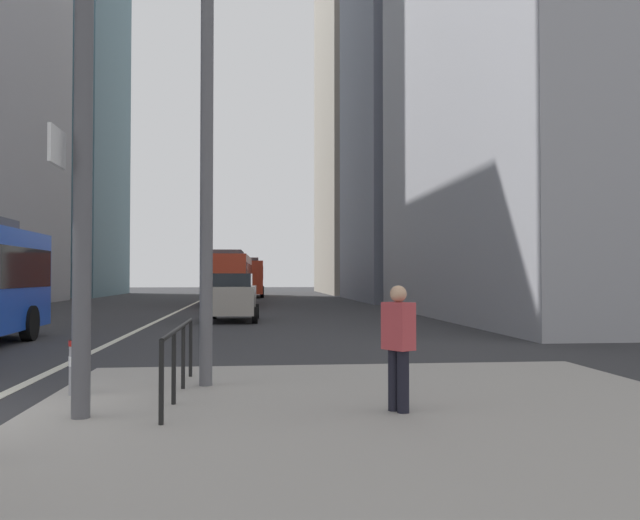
% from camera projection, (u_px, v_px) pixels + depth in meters
% --- Properties ---
extents(ground_plane, '(160.00, 160.00, 0.00)m').
position_uv_depth(ground_plane, '(161.00, 319.00, 27.77)').
color(ground_plane, '#303033').
extents(median_island, '(9.00, 10.00, 0.15)m').
position_uv_depth(median_island, '(399.00, 430.00, 7.46)').
color(median_island, gray).
rests_on(median_island, ground).
extents(lane_centre_line, '(0.20, 80.00, 0.01)m').
position_uv_depth(lane_centre_line, '(185.00, 308.00, 37.71)').
color(lane_centre_line, beige).
rests_on(lane_centre_line, ground).
extents(office_tower_left_far, '(13.49, 16.25, 53.69)m').
position_uv_depth(office_tower_left_far, '(43.00, 13.00, 62.06)').
color(office_tower_left_far, slate).
rests_on(office_tower_left_far, ground).
extents(office_tower_right_mid, '(10.83, 16.17, 30.42)m').
position_uv_depth(office_tower_right_mid, '(423.00, 104.00, 50.51)').
color(office_tower_right_mid, slate).
rests_on(office_tower_right_mid, ground).
extents(office_tower_right_far, '(11.10, 19.66, 37.51)m').
position_uv_depth(office_tower_right_far, '(373.00, 121.00, 71.18)').
color(office_tower_right_far, gray).
rests_on(office_tower_right_far, ground).
extents(city_bus_red_receding, '(2.93, 11.76, 3.40)m').
position_uv_depth(city_bus_red_receding, '(230.00, 276.00, 42.09)').
color(city_bus_red_receding, red).
rests_on(city_bus_red_receding, ground).
extents(city_bus_red_distant, '(2.75, 10.80, 3.40)m').
position_uv_depth(city_bus_red_distant, '(248.00, 276.00, 58.19)').
color(city_bus_red_distant, red).
rests_on(city_bus_red_distant, ground).
extents(car_receding_near, '(2.14, 4.23, 1.94)m').
position_uv_depth(car_receding_near, '(233.00, 297.00, 26.56)').
color(car_receding_near, '#B2A899').
rests_on(car_receding_near, ground).
extents(street_lamp_post, '(5.50, 0.32, 8.00)m').
position_uv_depth(street_lamp_post, '(207.00, 55.00, 10.17)').
color(street_lamp_post, '#56565B').
rests_on(street_lamp_post, median_island).
extents(bollard_back, '(0.20, 0.20, 0.77)m').
position_uv_depth(bollard_back, '(76.00, 364.00, 9.26)').
color(bollard_back, '#99999E').
rests_on(bollard_back, median_island).
extents(pedestrian_railing, '(0.06, 3.63, 0.98)m').
position_uv_depth(pedestrian_railing, '(179.00, 346.00, 9.18)').
color(pedestrian_railing, black).
rests_on(pedestrian_railing, median_island).
extents(pedestrian_waiting, '(0.40, 0.45, 1.57)m').
position_uv_depth(pedestrian_waiting, '(398.00, 342.00, 8.13)').
color(pedestrian_waiting, black).
rests_on(pedestrian_waiting, median_island).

